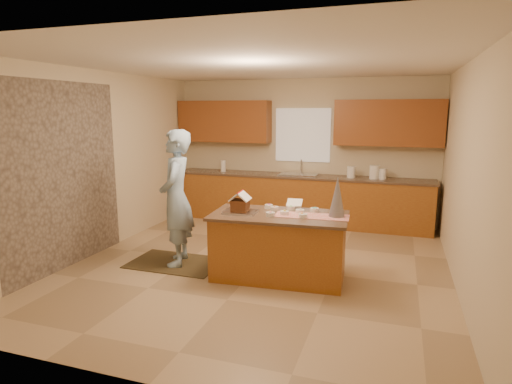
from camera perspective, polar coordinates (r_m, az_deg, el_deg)
floor at (r=6.02m, az=0.31°, el=-9.80°), size 5.50×5.50×0.00m
ceiling at (r=5.66m, az=0.33°, el=16.71°), size 5.50×5.50×0.00m
wall_back at (r=8.33m, az=6.24°, el=5.46°), size 5.50×5.50×0.00m
wall_front at (r=3.23m, az=-15.06°, el=-3.33°), size 5.50×5.50×0.00m
wall_left at (r=6.88m, az=-19.93°, el=3.76°), size 5.50×5.50×0.00m
wall_right at (r=5.46m, az=26.13°, el=1.61°), size 5.50×5.50×0.00m
stone_accent at (r=6.28m, az=-24.23°, el=1.91°), size 0.00×2.50×2.50m
window_curtain at (r=8.27m, az=6.24°, el=7.51°), size 1.05×0.03×1.00m
back_counter_base at (r=8.17m, az=5.66°, el=-1.09°), size 4.80×0.60×0.88m
back_counter_top at (r=8.09m, az=5.72°, el=2.10°), size 4.85×0.63×0.04m
upper_cabinet_left at (r=8.59m, az=-4.24°, el=9.33°), size 1.85×0.35×0.80m
upper_cabinet_right at (r=7.93m, az=17.18°, el=8.76°), size 1.85×0.35×0.80m
sink at (r=8.09m, az=5.72°, el=2.03°), size 0.70×0.45×0.12m
faucet at (r=8.24m, az=6.02°, el=3.38°), size 0.03×0.03×0.28m
island_base at (r=5.52m, az=3.07°, el=-7.35°), size 1.69×0.93×0.80m
island_top at (r=5.41m, az=3.11°, el=-3.15°), size 1.76×1.01×0.04m
table_runner at (r=5.34m, az=7.41°, el=-3.17°), size 0.93×0.39×0.01m
baking_tray at (r=5.47m, az=-2.11°, el=-2.65°), size 0.44×0.34×0.02m
cookbook at (r=5.69m, az=5.14°, el=-1.44°), size 0.21×0.17×0.09m
tinsel_tree at (r=5.31m, az=10.74°, el=-0.64°), size 0.21×0.21×0.50m
rug at (r=6.22m, az=-10.64°, el=-9.23°), size 1.26×0.82×0.01m
boy at (r=5.94m, az=-10.53°, el=-0.79°), size 0.64×0.78×1.86m
canister_a at (r=7.92m, az=12.54°, el=2.61°), size 0.15×0.15×0.21m
canister_b at (r=7.89m, az=15.44°, el=2.58°), size 0.17×0.17×0.24m
canister_c at (r=7.89m, az=16.49°, el=2.32°), size 0.13×0.13×0.19m
paper_towel at (r=8.54m, az=-4.38°, el=3.48°), size 0.10×0.10×0.22m
gingerbread_house at (r=5.45m, az=-2.12°, el=-1.56°), size 0.27×0.27×0.26m
candy_bowls at (r=5.48m, az=4.30°, el=-2.51°), size 0.72×0.52×0.05m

